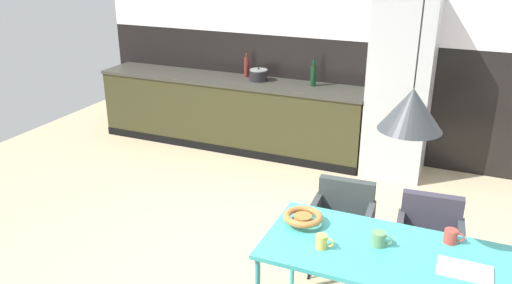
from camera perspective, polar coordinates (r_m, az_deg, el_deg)
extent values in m
cube|color=black|center=(6.58, 9.28, 4.88)|extent=(6.59, 0.12, 1.45)
cube|color=#33321B|center=(6.79, -2.89, 3.11)|extent=(3.55, 0.60, 0.87)
cube|color=#37362F|center=(6.66, -2.96, 6.84)|extent=(3.58, 0.63, 0.04)
cube|color=black|center=(6.67, -3.97, -0.81)|extent=(3.55, 0.01, 0.10)
cube|color=#ADAFB2|center=(6.03, 15.62, 5.67)|extent=(0.67, 0.60, 2.02)
cube|color=teal|center=(3.39, 15.16, -12.00)|extent=(1.66, 0.76, 0.03)
cylinder|color=teal|center=(4.02, 4.07, -11.92)|extent=(0.04, 0.04, 0.73)
cube|color=#343A3A|center=(4.18, 18.46, -10.83)|extent=(0.51, 0.50, 0.06)
cube|color=#34323F|center=(4.26, 18.82, -7.36)|extent=(0.46, 0.12, 0.30)
cube|color=#30363B|center=(4.14, 21.70, -9.98)|extent=(0.08, 0.42, 0.14)
cube|color=#38363B|center=(4.13, 15.55, -9.29)|extent=(0.08, 0.42, 0.14)
cylinder|color=black|center=(4.14, 15.18, -14.49)|extent=(0.02, 0.02, 0.39)
cylinder|color=black|center=(4.47, 20.80, -12.29)|extent=(0.02, 0.02, 0.39)
cylinder|color=black|center=(4.46, 15.58, -11.71)|extent=(0.02, 0.02, 0.39)
cube|color=#343A3A|center=(4.26, 9.31, -9.14)|extent=(0.50, 0.49, 0.06)
cube|color=#303939|center=(4.35, 9.97, -5.87)|extent=(0.46, 0.10, 0.29)
cube|color=#373B3E|center=(4.18, 12.38, -8.40)|extent=(0.07, 0.42, 0.14)
cube|color=#333637|center=(4.24, 6.46, -7.51)|extent=(0.07, 0.42, 0.14)
cylinder|color=black|center=(4.20, 11.34, -13.49)|extent=(0.02, 0.02, 0.40)
cylinder|color=black|center=(4.25, 5.90, -12.61)|extent=(0.02, 0.02, 0.40)
cylinder|color=black|center=(4.51, 12.16, -10.83)|extent=(0.02, 0.02, 0.40)
cylinder|color=black|center=(4.56, 7.13, -10.06)|extent=(0.02, 0.02, 0.40)
cylinder|color=black|center=(4.46, 11.58, -14.16)|extent=(0.04, 0.41, 0.02)
cylinder|color=black|center=(4.51, 6.43, -13.32)|extent=(0.04, 0.41, 0.02)
cylinder|color=#B2662D|center=(3.57, 5.21, -8.56)|extent=(0.12, 0.12, 0.07)
torus|color=#B36B34|center=(3.56, 5.22, -8.24)|extent=(0.27, 0.27, 0.05)
cube|color=white|center=(3.35, 20.72, -12.82)|extent=(0.16, 0.19, 0.01)
cube|color=white|center=(3.35, 23.45, -13.19)|extent=(0.16, 0.19, 0.01)
cube|color=beige|center=(3.34, 22.10, -12.90)|extent=(0.01, 0.20, 0.00)
cylinder|color=#5B8456|center=(3.41, 13.40, -10.38)|extent=(0.09, 0.09, 0.09)
torus|color=#5B8456|center=(3.40, 14.35, -10.47)|extent=(0.06, 0.01, 0.06)
cylinder|color=#B23D33|center=(3.58, 20.71, -9.72)|extent=(0.08, 0.08, 0.09)
torus|color=#B23D33|center=(3.57, 21.59, -9.78)|extent=(0.06, 0.01, 0.06)
cylinder|color=gold|center=(3.32, 7.24, -10.86)|extent=(0.07, 0.07, 0.09)
torus|color=gold|center=(3.31, 8.06, -10.95)|extent=(0.06, 0.01, 0.06)
cylinder|color=black|center=(6.54, 0.29, 7.36)|extent=(0.22, 0.22, 0.13)
cylinder|color=gray|center=(6.52, 0.29, 7.97)|extent=(0.22, 0.22, 0.01)
sphere|color=black|center=(6.51, 0.29, 8.13)|extent=(0.02, 0.02, 0.02)
cylinder|color=#0F3319|center=(6.32, 6.34, 7.29)|extent=(0.07, 0.07, 0.25)
cylinder|color=#0F3319|center=(6.28, 6.41, 8.74)|extent=(0.03, 0.03, 0.08)
cylinder|color=maroon|center=(6.72, -1.06, 8.26)|extent=(0.06, 0.06, 0.25)
cylinder|color=maroon|center=(6.68, -1.07, 9.55)|extent=(0.02, 0.02, 0.06)
cone|color=#2C3033|center=(2.94, 16.82, 3.48)|extent=(0.35, 0.35, 0.24)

